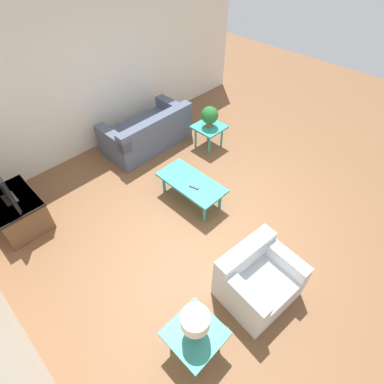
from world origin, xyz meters
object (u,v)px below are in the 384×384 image
(tv_stand_chest, at_px, (17,211))
(table_lamp, at_px, (195,322))
(sofa, at_px, (148,133))
(coffee_table, at_px, (191,184))
(potted_plant, at_px, (210,116))
(armchair, at_px, (257,280))
(television, at_px, (0,184))
(side_table_lamp, at_px, (195,335))
(side_table_plant, at_px, (209,129))

(tv_stand_chest, distance_m, table_lamp, 3.27)
(sofa, height_order, table_lamp, table_lamp)
(coffee_table, distance_m, potted_plant, 1.59)
(armchair, bearing_deg, tv_stand_chest, 121.84)
(television, bearing_deg, table_lamp, -169.84)
(sofa, relative_size, armchair, 1.84)
(side_table_lamp, height_order, table_lamp, table_lamp)
(side_table_lamp, xyz_separation_m, potted_plant, (2.50, -2.96, 0.30))
(side_table_plant, relative_size, table_lamp, 1.35)
(side_table_plant, bearing_deg, television, 78.96)
(coffee_table, distance_m, side_table_plant, 1.56)
(armchair, xyz_separation_m, television, (3.25, 1.60, 0.53))
(television, xyz_separation_m, potted_plant, (-0.69, -3.53, -0.13))
(tv_stand_chest, bearing_deg, sofa, -85.77)
(armchair, distance_m, television, 3.66)
(armchair, relative_size, side_table_plant, 1.73)
(side_table_plant, relative_size, television, 0.66)
(armchair, relative_size, coffee_table, 0.84)
(armchair, xyz_separation_m, tv_stand_chest, (3.25, 1.60, -0.02))
(tv_stand_chest, xyz_separation_m, table_lamp, (-3.19, -0.57, 0.46))
(sofa, bearing_deg, television, 3.11)
(table_lamp, bearing_deg, sofa, -32.16)
(side_table_plant, bearing_deg, tv_stand_chest, 78.95)
(sofa, height_order, potted_plant, potted_plant)
(side_table_lamp, bearing_deg, armchair, -93.26)
(coffee_table, xyz_separation_m, side_table_lamp, (-1.68, 1.64, 0.04))
(sofa, relative_size, television, 2.09)
(tv_stand_chest, bearing_deg, side_table_plant, -101.05)
(armchair, distance_m, tv_stand_chest, 3.62)
(television, height_order, potted_plant, television)
(television, distance_m, potted_plant, 3.60)
(coffee_table, relative_size, side_table_lamp, 2.07)
(armchair, height_order, side_table_lamp, armchair)
(side_table_lamp, distance_m, tv_stand_chest, 3.24)
(television, bearing_deg, potted_plant, -101.04)
(tv_stand_chest, bearing_deg, table_lamp, -169.92)
(tv_stand_chest, distance_m, potted_plant, 3.62)
(coffee_table, xyz_separation_m, table_lamp, (-1.68, 1.64, 0.38))
(side_table_plant, distance_m, television, 3.63)
(armchair, xyz_separation_m, side_table_plant, (2.56, -1.93, 0.10))
(potted_plant, bearing_deg, side_table_plant, 135.00)
(armchair, bearing_deg, coffee_table, 76.52)
(tv_stand_chest, height_order, potted_plant, potted_plant)
(armchair, relative_size, potted_plant, 2.33)
(side_table_lamp, xyz_separation_m, tv_stand_chest, (3.19, 0.57, -0.12))
(coffee_table, height_order, tv_stand_chest, tv_stand_chest)
(armchair, distance_m, coffee_table, 1.84)
(tv_stand_chest, relative_size, television, 1.08)
(tv_stand_chest, distance_m, television, 0.55)
(television, bearing_deg, coffee_table, -124.35)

